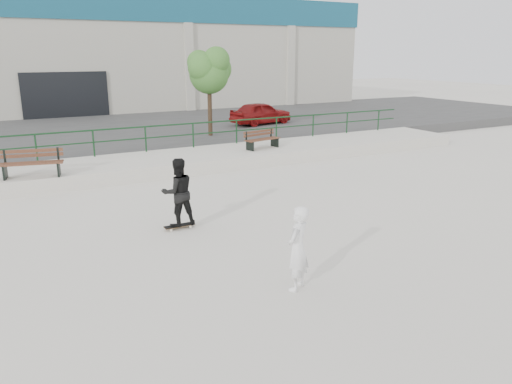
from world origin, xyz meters
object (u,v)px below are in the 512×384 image
tree (209,69)px  skateboard (179,226)px  bench_right (262,140)px  red_car (261,113)px  bench_left (32,163)px  seated_skater (298,248)px  standing_skater (178,192)px

tree → skateboard: tree is taller
bench_right → skateboard: size_ratio=2.13×
red_car → skateboard: (-9.38, -12.65, -1.04)m
bench_right → tree: 4.94m
bench_right → red_car: bearing=49.2°
tree → skateboard: 12.23m
bench_right → skateboard: bench_right is taller
bench_left → tree: tree is taller
tree → red_car: tree is taller
bench_right → skateboard: (-5.87, -6.28, -0.79)m
bench_left → red_car: red_car is taller
red_car → seated_skater: (-8.59, -16.88, -0.30)m
bench_left → bench_right: bearing=17.2°
standing_skater → bench_right: bearing=-131.9°
bench_right → tree: tree is taller
bench_right → tree: bearing=84.6°
tree → standing_skater: size_ratio=2.37×
red_car → seated_skater: red_car is taller
skateboard → tree: bearing=61.2°
skateboard → seated_skater: 4.36m
red_car → standing_skater: standing_skater is taller
bench_left → standing_skater: size_ratio=1.14×
bench_right → red_car: 7.28m
bench_left → skateboard: bench_left is taller
bench_right → skateboard: 8.63m
bench_left → red_car: 14.19m
tree → red_car: bearing=29.6°
red_car → bench_right: bearing=140.6°
bench_right → standing_skater: (-5.87, -6.28, 0.09)m
bench_left → skateboard: size_ratio=2.49×
bench_left → bench_right: (8.74, 0.79, -0.06)m
bench_left → seated_skater: 10.38m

